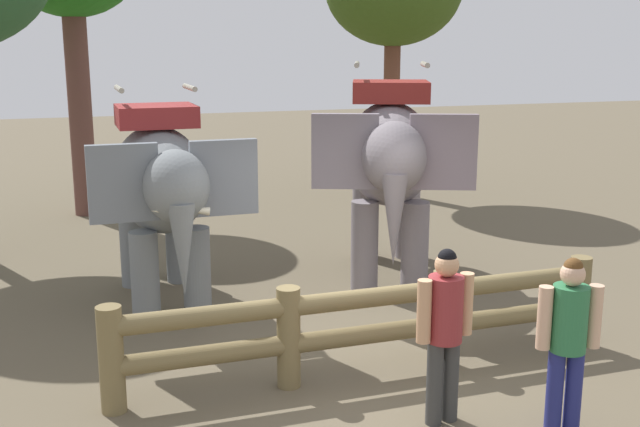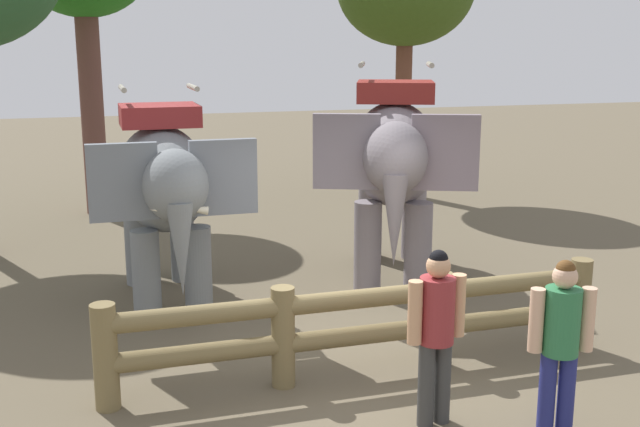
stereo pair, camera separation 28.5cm
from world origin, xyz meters
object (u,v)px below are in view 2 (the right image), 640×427
at_px(elephant_near_left, 164,185).
at_px(tourist_man_in_blue, 436,325).
at_px(elephant_center, 394,160).
at_px(tourist_woman_in_black, 561,336).
at_px(log_fence, 364,321).

xyz_separation_m(elephant_near_left, tourist_man_in_blue, (2.00, -4.05, -0.66)).
bearing_deg(tourist_man_in_blue, elephant_near_left, 116.26).
height_order(elephant_center, tourist_woman_in_black, elephant_center).
bearing_deg(log_fence, elephant_near_left, 121.05).
xyz_separation_m(elephant_center, tourist_man_in_blue, (-1.29, -4.29, -0.81)).
xyz_separation_m(elephant_center, tourist_woman_in_black, (-0.35, -4.80, -0.82)).
bearing_deg(tourist_woman_in_black, elephant_center, 85.80).
distance_m(log_fence, tourist_man_in_blue, 1.25).
bearing_deg(elephant_near_left, log_fence, -58.95).
bearing_deg(elephant_center, elephant_near_left, -175.85).
bearing_deg(elephant_center, log_fence, -116.55).
distance_m(elephant_center, tourist_man_in_blue, 4.55).
xyz_separation_m(log_fence, elephant_near_left, (-1.73, 2.88, 1.02)).
bearing_deg(tourist_woman_in_black, elephant_near_left, 122.77).
relative_size(elephant_center, tourist_man_in_blue, 2.26).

